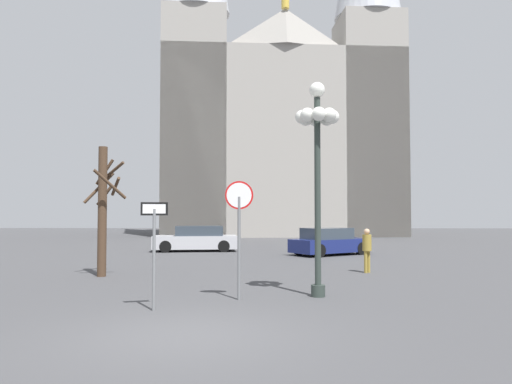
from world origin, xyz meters
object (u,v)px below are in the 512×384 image
(parked_car_near_silver, at_px, (196,239))
(parked_car_far_navy, at_px, (329,242))
(stop_sign, at_px, (239,218))
(pedestrian_walking, at_px, (367,246))
(one_way_arrow_sign, at_px, (154,241))
(cathedral, at_px, (280,99))
(bare_tree, at_px, (103,207))
(street_lamp, at_px, (317,142))

(parked_car_near_silver, distance_m, parked_car_far_navy, 7.48)
(stop_sign, bearing_deg, parked_car_near_silver, 102.18)
(parked_car_far_navy, distance_m, pedestrian_walking, 7.49)
(pedestrian_walking, bearing_deg, one_way_arrow_sign, -130.57)
(cathedral, height_order, parked_car_near_silver, cathedral)
(one_way_arrow_sign, distance_m, parked_car_near_silver, 16.91)
(one_way_arrow_sign, distance_m, bare_tree, 6.60)
(one_way_arrow_sign, relative_size, street_lamp, 0.43)
(cathedral, xyz_separation_m, one_way_arrow_sign, (-3.59, -36.86, -11.60))
(bare_tree, distance_m, pedestrian_walking, 9.29)
(bare_tree, bearing_deg, stop_sign, -42.01)
(cathedral, height_order, bare_tree, cathedral)
(cathedral, xyz_separation_m, pedestrian_walking, (2.42, -29.83, -12.17))
(street_lamp, xyz_separation_m, parked_car_far_navy, (1.79, 12.59, -3.32))
(street_lamp, bearing_deg, pedestrian_walking, 66.35)
(parked_car_far_navy, bearing_deg, pedestrian_walking, -86.53)
(stop_sign, relative_size, one_way_arrow_sign, 1.23)
(street_lamp, bearing_deg, bare_tree, 150.52)
(one_way_arrow_sign, bearing_deg, parked_car_near_silver, 95.25)
(cathedral, distance_m, street_lamp, 36.13)
(one_way_arrow_sign, distance_m, pedestrian_walking, 9.27)
(street_lamp, distance_m, parked_car_near_silver, 16.18)
(parked_car_far_navy, bearing_deg, one_way_arrow_sign, -111.00)
(pedestrian_walking, bearing_deg, parked_car_near_silver, 127.67)
(cathedral, height_order, one_way_arrow_sign, cathedral)
(cathedral, relative_size, bare_tree, 9.33)
(street_lamp, xyz_separation_m, parked_car_near_silver, (-5.32, 14.92, -3.30))
(stop_sign, xyz_separation_m, parked_car_far_navy, (3.78, 13.10, -1.37))
(parked_car_near_silver, bearing_deg, pedestrian_walking, -52.33)
(stop_sign, relative_size, parked_car_far_navy, 0.67)
(cathedral, relative_size, street_lamp, 7.39)
(bare_tree, bearing_deg, street_lamp, -29.48)
(cathedral, bearing_deg, pedestrian_walking, -85.35)
(bare_tree, height_order, parked_car_near_silver, bare_tree)
(stop_sign, bearing_deg, street_lamp, 14.33)
(cathedral, relative_size, pedestrian_walking, 26.05)
(stop_sign, relative_size, pedestrian_walking, 1.87)
(street_lamp, height_order, parked_car_far_navy, street_lamp)
(one_way_arrow_sign, height_order, pedestrian_walking, one_way_arrow_sign)
(cathedral, relative_size, one_way_arrow_sign, 17.22)
(stop_sign, distance_m, bare_tree, 6.55)
(street_lamp, height_order, parked_car_near_silver, street_lamp)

